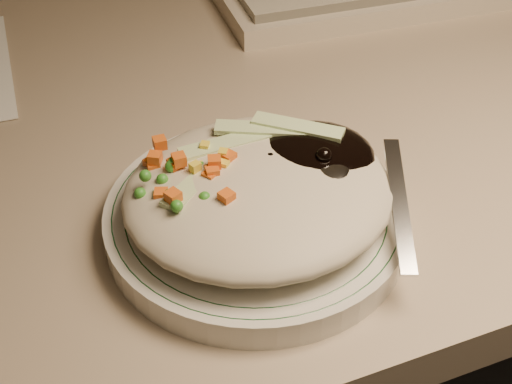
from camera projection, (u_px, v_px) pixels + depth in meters
name	position (u px, v px, depth m)	size (l,w,h in m)	color
desk	(249.00, 226.00, 0.82)	(1.40, 0.70, 0.74)	gray
plate	(256.00, 219.00, 0.52)	(0.22, 0.22, 0.02)	silver
plate_rim	(256.00, 209.00, 0.51)	(0.21, 0.21, 0.00)	#144723
meal	(262.00, 185.00, 0.50)	(0.21, 0.19, 0.05)	#B9AF96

